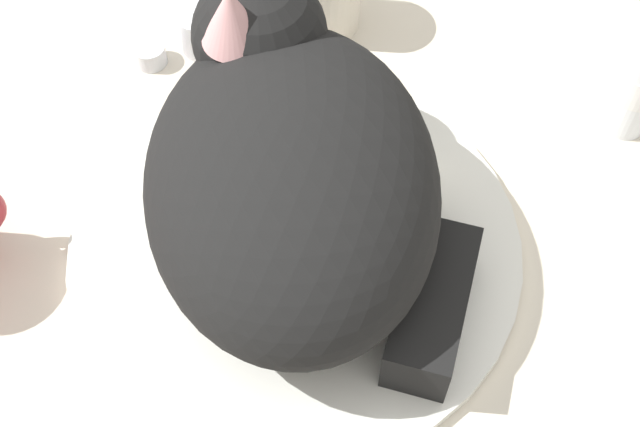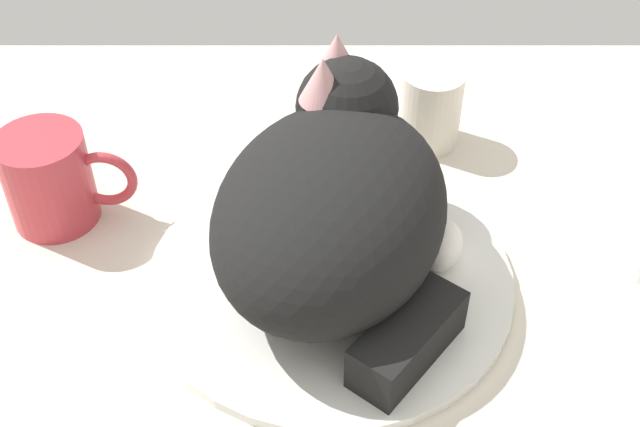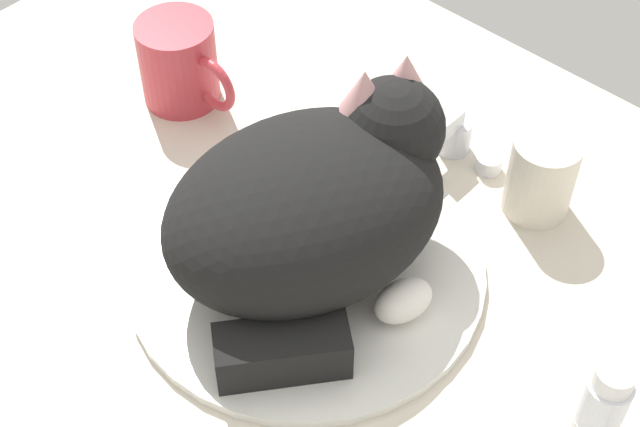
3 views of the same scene
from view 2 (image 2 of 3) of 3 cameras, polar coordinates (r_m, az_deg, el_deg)
The scene contains 6 objects.
ground_plane at distance 76.95cm, azimuth 0.49°, elevation -5.42°, with size 110.00×82.50×3.00cm, color beige.
sink_basin at distance 75.46cm, azimuth 0.50°, elevation -4.39°, with size 33.27×33.27×1.05cm, color silver.
faucet at distance 90.18cm, azimuth 0.36°, elevation 6.36°, with size 11.95×9.51×5.77cm.
cat at distance 70.43cm, azimuth 0.86°, elevation 0.81°, with size 26.38×30.87×17.48cm.
coffee_mug at distance 83.01cm, azimuth -18.29°, elevation 2.22°, with size 12.77×8.39×9.56cm.
rinse_cup at distance 89.88cm, azimuth 7.45°, elevation 7.27°, with size 6.57×6.57×8.61cm.
Camera 2 is at (-0.90, -51.64, 55.54)cm, focal length 46.27 mm.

